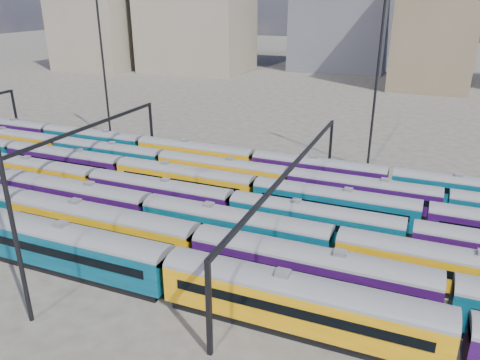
% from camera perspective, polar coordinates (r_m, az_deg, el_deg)
% --- Properties ---
extents(ground, '(500.00, 500.00, 0.00)m').
position_cam_1_polar(ground, '(55.19, -4.01, -4.66)').
color(ground, '#3D3733').
rests_on(ground, ground).
extents(rake_0, '(112.64, 3.30, 5.57)m').
position_cam_1_polar(rake_0, '(36.94, 7.29, -14.14)').
color(rake_0, black).
rests_on(rake_0, ground).
extents(rake_1, '(151.69, 3.17, 5.34)m').
position_cam_1_polar(rake_1, '(41.15, 8.55, -10.30)').
color(rake_1, black).
rests_on(rake_1, ground).
extents(rake_2, '(122.65, 2.99, 5.04)m').
position_cam_1_polar(rake_2, '(52.32, -11.13, -3.37)').
color(rake_2, black).
rests_on(rake_2, ground).
extents(rake_3, '(132.90, 2.78, 4.66)m').
position_cam_1_polar(rake_3, '(57.07, -9.85, -1.32)').
color(rake_3, black).
rests_on(rake_3, ground).
extents(rake_4, '(115.95, 2.83, 4.75)m').
position_cam_1_polar(rake_4, '(65.71, -14.26, 1.48)').
color(rake_4, black).
rests_on(rake_4, ground).
extents(rake_5, '(112.19, 2.74, 4.59)m').
position_cam_1_polar(rake_5, '(67.82, -9.52, 2.42)').
color(rake_5, black).
rests_on(rake_5, ground).
extents(rake_6, '(112.37, 2.74, 4.60)m').
position_cam_1_polar(rake_6, '(75.29, -11.90, 4.20)').
color(rake_6, black).
rests_on(rake_6, ground).
extents(gantry_1, '(0.35, 40.35, 8.03)m').
position_cam_1_polar(gantry_1, '(63.65, -20.62, 4.17)').
color(gantry_1, black).
rests_on(gantry_1, ground).
extents(gantry_2, '(0.35, 40.35, 8.03)m').
position_cam_1_polar(gantry_2, '(49.14, 6.31, 0.50)').
color(gantry_2, black).
rests_on(gantry_2, ground).
extents(mast_1, '(1.40, 0.50, 25.60)m').
position_cam_1_polar(mast_1, '(84.99, -16.37, 13.77)').
color(mast_1, black).
rests_on(mast_1, ground).
extents(mast_3, '(1.40, 0.50, 25.60)m').
position_cam_1_polar(mast_3, '(69.37, 16.38, 12.15)').
color(mast_3, black).
rests_on(mast_3, ground).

